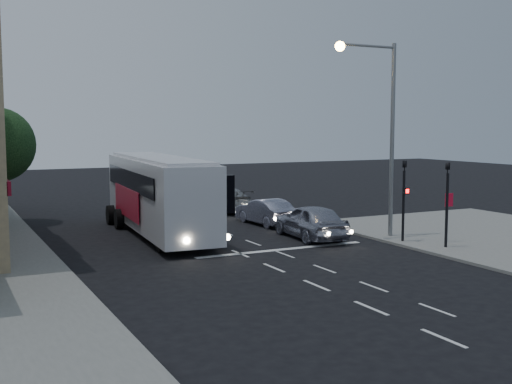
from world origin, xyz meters
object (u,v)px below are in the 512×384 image
traffic_signal_side (447,194)px  streetlight (381,117)px  tour_bus (158,193)px  car_sedan_b (220,199)px  regulatory_sign (448,209)px  traffic_signal_main (404,191)px  car_sedan_a (266,212)px  car_suv (311,221)px

traffic_signal_side → streetlight: bearing=105.7°
tour_bus → car_sedan_b: 9.16m
regulatory_sign → traffic_signal_main: bearing=149.2°
car_sedan_b → traffic_signal_side: bearing=96.1°
tour_bus → car_sedan_a: tour_bus is taller
car_sedan_a → traffic_signal_side: (3.65, -9.81, 1.72)m
car_suv → traffic_signal_side: traffic_signal_side is taller
car_sedan_a → streetlight: 8.58m
car_sedan_a → streetlight: size_ratio=0.48×
car_sedan_a → traffic_signal_side: size_ratio=1.04×
car_sedan_a → traffic_signal_main: size_ratio=1.04×
traffic_signal_main → tour_bus: bearing=141.3°
car_suv → tour_bus: bearing=-30.7°
car_sedan_b → traffic_signal_side: size_ratio=1.28×
car_suv → car_sedan_b: (0.08, 10.94, -0.07)m
car_suv → traffic_signal_side: bearing=131.5°
tour_bus → traffic_signal_main: (9.13, -7.32, 0.35)m
streetlight → car_suv: bearing=150.2°
car_sedan_b → traffic_signal_main: 14.37m
car_sedan_b → traffic_signal_side: (3.67, -15.94, 1.66)m
car_suv → regulatory_sign: (4.75, -4.04, 0.77)m
traffic_signal_main → streetlight: bearing=100.2°
tour_bus → traffic_signal_side: bearing=-39.2°
car_sedan_a → car_sedan_b: car_sedan_b is taller
car_sedan_b → regulatory_sign: (4.67, -14.98, 0.84)m
traffic_signal_main → traffic_signal_side: size_ratio=1.00×
car_sedan_b → traffic_signal_main: traffic_signal_main is taller
regulatory_sign → traffic_signal_side: bearing=-136.1°
car_suv → traffic_signal_side: 6.45m
tour_bus → traffic_signal_main: 11.71m
regulatory_sign → streetlight: (-1.96, 2.44, 4.14)m
car_sedan_a → traffic_signal_side: bearing=106.9°
traffic_signal_main → traffic_signal_side: (0.70, -1.98, 0.00)m
car_sedan_b → regulatory_sign: size_ratio=2.38×
tour_bus → car_suv: 7.55m
traffic_signal_side → car_sedan_a: bearing=110.4°
car_sedan_b → car_suv: bearing=82.7°
car_sedan_b → streetlight: size_ratio=0.58×
traffic_signal_main → regulatory_sign: size_ratio=1.86×
traffic_signal_main → regulatory_sign: (1.70, -1.01, -0.82)m
car_sedan_b → streetlight: 13.76m
tour_bus → regulatory_sign: bearing=-33.3°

